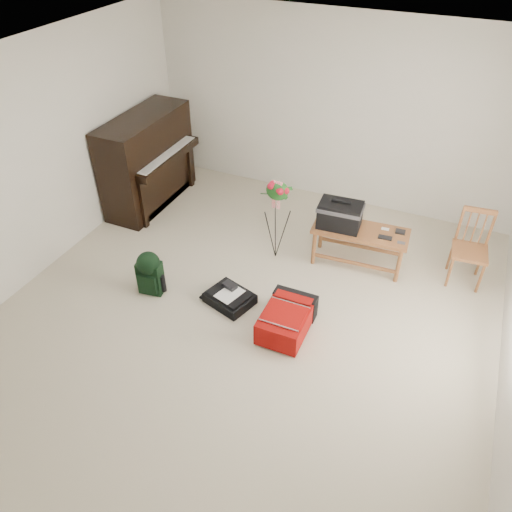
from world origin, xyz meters
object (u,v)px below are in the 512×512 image
at_px(black_duffel, 230,297).
at_px(flower_stand, 276,220).
at_px(piano, 148,162).
at_px(green_backpack, 149,271).
at_px(dining_chair, 470,249).
at_px(red_suitcase, 288,316).
at_px(bench, 347,219).

bearing_deg(black_duffel, flower_stand, 98.77).
bearing_deg(piano, green_backpack, -57.10).
distance_m(dining_chair, red_suitcase, 2.21).
distance_m(bench, red_suitcase, 1.40).
bearing_deg(bench, green_backpack, -145.55).
xyz_separation_m(dining_chair, flower_stand, (-2.12, -0.49, 0.10)).
xyz_separation_m(green_backpack, flower_stand, (1.01, 1.16, 0.23)).
bearing_deg(green_backpack, black_duffel, 3.51).
height_order(piano, dining_chair, piano).
xyz_separation_m(dining_chair, black_duffel, (-2.26, -1.45, -0.35)).
height_order(red_suitcase, black_duffel, red_suitcase).
xyz_separation_m(dining_chair, red_suitcase, (-1.55, -1.54, -0.28)).
height_order(bench, black_duffel, bench).
bearing_deg(flower_stand, dining_chair, 14.37).
relative_size(piano, flower_stand, 1.40).
xyz_separation_m(bench, flower_stand, (-0.76, -0.25, -0.07)).
xyz_separation_m(piano, green_backpack, (1.07, -1.66, -0.31)).
height_order(dining_chair, red_suitcase, dining_chair).
bearing_deg(dining_chair, flower_stand, -172.28).
bearing_deg(flower_stand, red_suitcase, -60.15).
bearing_deg(flower_stand, green_backpack, -129.79).
distance_m(piano, red_suitcase, 3.11).
bearing_deg(piano, flower_stand, -13.50).
bearing_deg(black_duffel, piano, 160.03).
height_order(dining_chair, green_backpack, dining_chair).
xyz_separation_m(bench, red_suitcase, (-0.19, -1.31, -0.44)).
bearing_deg(black_duffel, red_suitcase, 9.80).
bearing_deg(dining_chair, green_backpack, -157.54).
bearing_deg(dining_chair, black_duffel, -152.48).
distance_m(piano, flower_stand, 2.15).
bearing_deg(dining_chair, piano, 174.62).
xyz_separation_m(dining_chair, green_backpack, (-3.14, -1.64, -0.14)).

